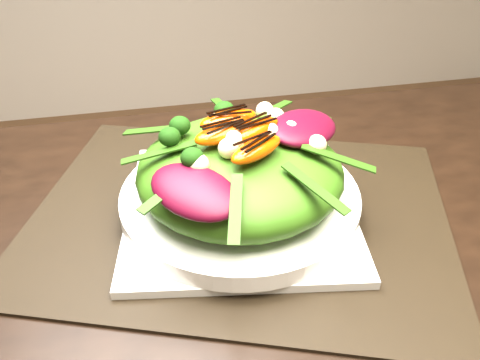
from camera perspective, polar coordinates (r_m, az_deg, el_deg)
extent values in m
cube|color=black|center=(0.59, 0.00, -3.72)|extent=(0.57, 0.50, 0.00)
cube|color=silver|center=(0.59, 0.00, -3.20)|extent=(0.29, 0.29, 0.01)
cylinder|color=white|center=(0.58, 0.00, -2.04)|extent=(0.36, 0.36, 0.02)
ellipsoid|color=#345E11|center=(0.56, 0.00, 0.99)|extent=(0.29, 0.29, 0.08)
ellipsoid|color=#3D0615|center=(0.56, 7.16, 5.83)|extent=(0.11, 0.11, 0.02)
ellipsoid|color=#D13A03|center=(0.54, -2.13, 5.72)|extent=(0.07, 0.05, 0.02)
sphere|color=black|center=(0.56, -6.04, 6.67)|extent=(0.03, 0.03, 0.03)
sphere|color=beige|center=(0.51, 4.78, 3.28)|extent=(0.03, 0.03, 0.02)
cube|color=black|center=(0.54, -2.15, 6.58)|extent=(0.04, 0.02, 0.00)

